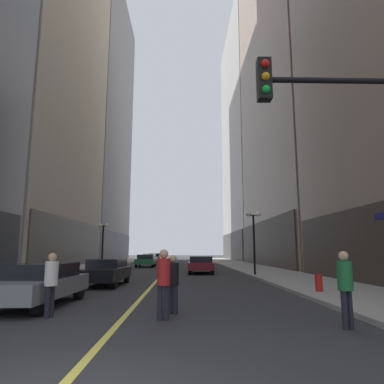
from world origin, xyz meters
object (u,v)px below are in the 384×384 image
object	(u,v)px
car_black	(107,271)
fire_hydrant_right	(319,285)
pedestrian_in_black_coat	(173,279)
car_green	(146,260)
pedestrian_in_white_shirt	(51,280)
car_white	(149,258)
pedestrian_in_green_parka	(345,283)
street_lamp_left_far	(103,235)
street_lamp_right_mid	(254,228)
pedestrian_in_red_jacket	(164,278)
car_maroon	(201,264)
car_grey	(39,283)
traffic_light_near_right	(373,149)
car_silver	(154,257)

from	to	relation	value
car_black	fire_hydrant_right	xyz separation A→B (m)	(9.23, -4.07, -0.32)
car_black	pedestrian_in_black_coat	size ratio (longest dim) A/B	2.87
car_green	pedestrian_in_white_shirt	distance (m)	28.73
car_white	pedestrian_in_white_shirt	bearing A→B (deg)	-88.40
fire_hydrant_right	car_white	bearing A→B (deg)	106.68
pedestrian_in_black_coat	fire_hydrant_right	size ratio (longest dim) A/B	2.00
pedestrian_in_green_parka	fire_hydrant_right	distance (m)	6.13
car_green	street_lamp_left_far	bearing A→B (deg)	-136.59
street_lamp_right_mid	street_lamp_left_far	bearing A→B (deg)	139.81
car_black	pedestrian_in_white_shirt	distance (m)	8.44
car_black	street_lamp_left_far	size ratio (longest dim) A/B	1.04
pedestrian_in_white_shirt	street_lamp_right_mid	distance (m)	16.65
car_white	street_lamp_right_mid	world-z (taller)	street_lamp_right_mid
car_black	pedestrian_in_red_jacket	bearing A→B (deg)	-69.11
car_maroon	fire_hydrant_right	distance (m)	14.00
car_black	pedestrian_in_green_parka	size ratio (longest dim) A/B	2.68
car_grey	traffic_light_near_right	distance (m)	10.13
car_green	traffic_light_near_right	bearing A→B (deg)	-76.08
car_black	pedestrian_in_green_parka	bearing A→B (deg)	-52.71
pedestrian_in_green_parka	pedestrian_in_black_coat	distance (m)	4.45
pedestrian_in_green_parka	pedestrian_in_red_jacket	size ratio (longest dim) A/B	0.98
pedestrian_in_red_jacket	street_lamp_left_far	distance (m)	26.58
car_black	traffic_light_near_right	world-z (taller)	traffic_light_near_right
car_maroon	street_lamp_left_far	bearing A→B (deg)	142.22
car_silver	street_lamp_left_far	distance (m)	20.65
car_green	street_lamp_right_mid	xyz separation A→B (m)	(8.89, -14.51, 2.54)
car_black	car_maroon	world-z (taller)	same
pedestrian_in_green_parka	street_lamp_right_mid	distance (m)	15.92
traffic_light_near_right	pedestrian_in_green_parka	bearing A→B (deg)	94.43
car_black	car_green	xyz separation A→B (m)	(-0.17, 20.29, 0.00)
street_lamp_left_far	pedestrian_in_black_coat	bearing A→B (deg)	-72.67
car_maroon	pedestrian_in_red_jacket	xyz separation A→B (m)	(-1.89, -18.18, 0.31)
car_white	pedestrian_in_black_coat	xyz separation A→B (m)	(4.26, -36.93, 0.21)
car_white	pedestrian_in_white_shirt	world-z (taller)	pedestrian_in_white_shirt
pedestrian_in_white_shirt	fire_hydrant_right	xyz separation A→B (m)	(8.86, 4.37, -0.57)
car_maroon	pedestrian_in_red_jacket	size ratio (longest dim) A/B	2.70
traffic_light_near_right	car_black	bearing A→B (deg)	124.06
car_silver	pedestrian_in_white_shirt	world-z (taller)	pedestrian_in_white_shirt
car_grey	pedestrian_in_white_shirt	bearing A→B (deg)	-60.88
pedestrian_in_red_jacket	street_lamp_left_far	size ratio (longest dim) A/B	0.40
car_maroon	fire_hydrant_right	bearing A→B (deg)	-73.54
street_lamp_left_far	fire_hydrant_right	xyz separation A→B (m)	(13.30, -20.66, -2.86)
pedestrian_in_white_shirt	car_grey	bearing A→B (deg)	119.12
car_maroon	pedestrian_in_red_jacket	bearing A→B (deg)	-95.93
car_maroon	car_white	xyz separation A→B (m)	(-5.94, 19.62, -0.00)
pedestrian_in_black_coat	traffic_light_near_right	xyz separation A→B (m)	(4.09, -3.40, 2.82)
car_black	street_lamp_left_far	xyz separation A→B (m)	(-4.07, 16.59, 2.54)
car_white	street_lamp_left_far	world-z (taller)	street_lamp_left_far
traffic_light_near_right	fire_hydrant_right	distance (m)	8.17
car_silver	pedestrian_in_black_coat	distance (m)	44.95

